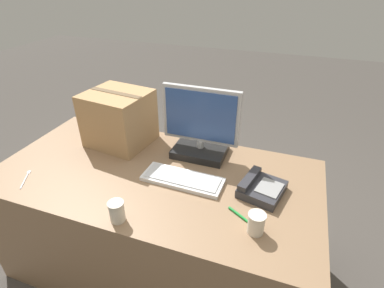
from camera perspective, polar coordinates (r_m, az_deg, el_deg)
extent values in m
plane|color=#47423D|center=(2.21, -5.82, -21.13)|extent=(12.00, 12.00, 0.00)
cube|color=#8C6B4C|center=(1.93, -6.41, -14.37)|extent=(1.80, 0.90, 0.74)
cube|color=black|center=(1.83, 1.58, -1.20)|extent=(0.31, 0.24, 0.05)
cylinder|color=#B2B2B2|center=(1.81, 1.60, 0.07)|extent=(0.04, 0.04, 0.05)
cube|color=#B2B2B2|center=(1.72, 1.69, 5.52)|extent=(0.46, 0.03, 0.33)
cube|color=#2D4C8C|center=(1.71, 1.51, 5.29)|extent=(0.42, 0.01, 0.29)
cube|color=silver|center=(1.62, -1.81, -6.75)|extent=(0.44, 0.17, 0.02)
cube|color=silver|center=(1.61, -1.82, -6.35)|extent=(0.41, 0.14, 0.01)
cube|color=#2D2D33|center=(1.57, 13.20, -8.39)|extent=(0.24, 0.26, 0.05)
cube|color=#2D2D33|center=(1.57, 10.94, -6.48)|extent=(0.09, 0.21, 0.03)
cube|color=gray|center=(1.55, 14.54, -8.06)|extent=(0.14, 0.15, 0.01)
cylinder|color=beige|center=(1.41, -14.07, -12.49)|extent=(0.07, 0.07, 0.09)
cylinder|color=beige|center=(1.38, -14.34, -10.93)|extent=(0.07, 0.07, 0.01)
cylinder|color=beige|center=(1.35, 12.10, -14.69)|extent=(0.07, 0.07, 0.09)
cylinder|color=beige|center=(1.32, 12.34, -13.15)|extent=(0.08, 0.08, 0.01)
cube|color=silver|center=(1.86, -29.29, -6.10)|extent=(0.07, 0.12, 0.00)
ellipsoid|color=silver|center=(1.92, -28.64, -4.68)|extent=(0.03, 0.04, 0.00)
cube|color=tan|center=(1.95, -13.75, 4.80)|extent=(0.41, 0.38, 0.34)
cube|color=brown|center=(1.88, -14.39, 9.46)|extent=(0.36, 0.09, 0.00)
cylinder|color=#198C33|center=(1.44, 8.83, -13.11)|extent=(0.11, 0.07, 0.01)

